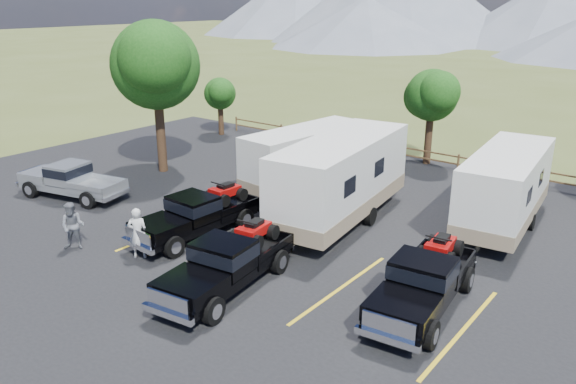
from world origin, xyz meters
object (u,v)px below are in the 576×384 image
Objects in this scene: rig_right at (424,280)px; pickup_silver at (71,180)px; rig_center at (228,262)px; trailer_right at (505,189)px; person_a at (138,233)px; tree_big_nw at (155,65)px; trailer_left at (306,158)px; rig_left at (198,214)px; trailer_center at (341,180)px; person_b at (73,226)px.

pickup_silver is at bearing 176.57° from rig_right.
rig_center reaches higher than pickup_silver.
person_a is (-9.22, -10.77, -0.69)m from trailer_right.
tree_big_nw is 9.07m from trailer_left.
pickup_silver is (-11.63, 1.77, -0.07)m from rig_center.
trailer_right is (9.01, 8.09, 0.74)m from rig_left.
person_a is at bearing -124.99° from trailer_center.
trailer_left is at bearing 137.58° from trailer_center.
tree_big_nw reaches higher than trailer_center.
person_b is at bearing -134.63° from trailer_center.
rig_left is at bearing -143.96° from trailer_right.
rig_right is at bearing -94.17° from trailer_right.
trailer_left is 0.85× the size of trailer_center.
rig_center is at bearing -31.51° from tree_big_nw.
rig_right is 1.02× the size of pickup_silver.
tree_big_nw reaches higher than rig_left.
trailer_center is (3.62, -2.54, 0.28)m from trailer_left.
person_b is (5.11, -3.12, 0.05)m from pickup_silver.
rig_center is at bearing -160.19° from rig_right.
rig_left is 7.81m from pickup_silver.
rig_center reaches higher than rig_right.
tree_big_nw is at bearing 171.18° from trailer_center.
person_a is at bearing 60.92° from pickup_silver.
rig_center is 11.76m from pickup_silver.
trailer_right is at bearing 85.28° from rig_right.
rig_right is 0.64× the size of trailer_right.
person_b is at bearing -167.83° from rig_right.
tree_big_nw is at bearing 150.86° from rig_left.
tree_big_nw reaches higher than rig_right.
pickup_silver is at bearing -129.15° from trailer_left.
trailer_right is at bearing -173.46° from person_a.
trailer_left is 10.91m from pickup_silver.
rig_center is (11.69, -7.17, -4.65)m from tree_big_nw.
rig_center is 3.25× the size of person_b.
trailer_right is at bearing 12.43° from trailer_left.
trailer_center is at bearing 136.91° from rig_right.
trailer_left is 9.11m from trailer_right.
trailer_center reaches higher than trailer_right.
rig_right is 0.57× the size of trailer_center.
trailer_center is 5.65× the size of person_b.
pickup_silver is (-16.80, -8.65, -0.79)m from trailer_right.
trailer_center is at bearing -1.43° from tree_big_nw.
person_b is (-11.69, -11.77, -0.73)m from trailer_right.
rig_left is 2.70m from person_a.
person_b is (-6.26, -8.23, -0.93)m from trailer_center.
trailer_right is 1.60× the size of pickup_silver.
trailer_left is at bearing 121.28° from pickup_silver.
trailer_center reaches higher than person_b.
trailer_left is at bearing 92.90° from rig_left.
tree_big_nw is 1.35× the size of rig_center.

